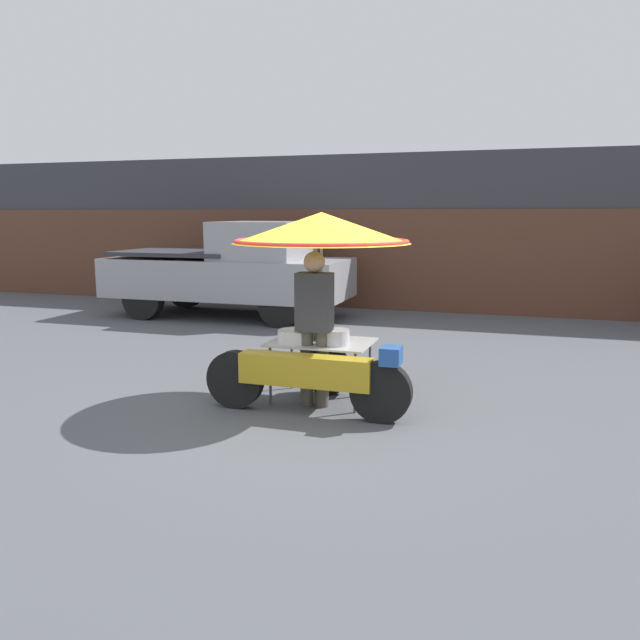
% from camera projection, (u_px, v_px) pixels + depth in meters
% --- Properties ---
extents(ground_plane, '(36.00, 36.00, 0.00)m').
position_uv_depth(ground_plane, '(310.00, 416.00, 6.51)').
color(ground_plane, '#4C4F54').
extents(shopfront_building, '(28.00, 2.06, 3.35)m').
position_uv_depth(shopfront_building, '(427.00, 232.00, 14.12)').
color(shopfront_building, '#38383D').
rests_on(shopfront_building, ground).
extents(vendor_motorcycle_cart, '(2.24, 1.95, 2.10)m').
position_uv_depth(vendor_motorcycle_cart, '(320.00, 256.00, 6.74)').
color(vendor_motorcycle_cart, black).
rests_on(vendor_motorcycle_cart, ground).
extents(vendor_person, '(0.38, 0.23, 1.69)m').
position_uv_depth(vendor_person, '(314.00, 320.00, 6.69)').
color(vendor_person, '#4C473D').
rests_on(vendor_person, ground).
extents(pickup_truck, '(4.88, 1.98, 1.93)m').
position_uv_depth(pickup_truck, '(234.00, 270.00, 12.59)').
color(pickup_truck, black).
rests_on(pickup_truck, ground).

